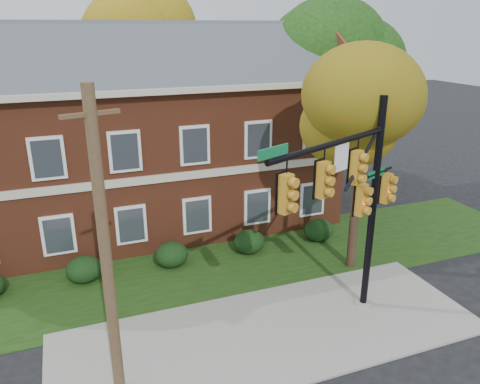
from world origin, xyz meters
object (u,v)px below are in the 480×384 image
object	(u,v)px
hedge_left	(84,269)
sign_post	(115,346)
utility_pole	(106,262)
apartment_building	(142,125)
hedge_center	(172,255)
traffic_signal	(353,193)
tree_right_rear	(339,53)
hedge_right	(249,242)
tree_near_right	(371,108)
tree_far_rear	(138,38)
hedge_far_right	(318,230)

from	to	relation	value
hedge_left	sign_post	xyz separation A→B (m)	(0.52, -6.28, 0.81)
utility_pole	apartment_building	bearing A→B (deg)	58.76
apartment_building	hedge_center	distance (m)	6.89
utility_pole	sign_post	bearing A→B (deg)	70.31
traffic_signal	tree_right_rear	bearing A→B (deg)	36.37
hedge_right	tree_right_rear	xyz separation A→B (m)	(7.81, 6.11, 7.60)
tree_near_right	hedge_left	bearing A→B (deg)	165.19
apartment_building	tree_near_right	bearing A→B (deg)	-48.23
hedge_center	hedge_left	bearing A→B (deg)	180.00
hedge_left	hedge_center	xyz separation A→B (m)	(3.50, 0.00, 0.00)
hedge_center	apartment_building	bearing A→B (deg)	90.00
hedge_center	tree_far_rear	bearing A→B (deg)	84.15
tree_near_right	tree_right_rear	distance (m)	9.94
hedge_far_right	tree_far_rear	bearing A→B (deg)	113.37
tree_near_right	utility_pole	xyz separation A→B (m)	(-10.23, -4.21, -2.38)
hedge_right	hedge_far_right	bearing A→B (deg)	0.00
hedge_right	tree_right_rear	bearing A→B (deg)	38.02
tree_far_rear	tree_near_right	bearing A→B (deg)	-69.73
hedge_right	hedge_far_right	size ratio (longest dim) A/B	1.00
apartment_building	traffic_signal	world-z (taller)	apartment_building
hedge_right	traffic_signal	distance (m)	7.32
hedge_center	traffic_signal	world-z (taller)	traffic_signal
hedge_left	hedge_right	xyz separation A→B (m)	(7.00, 0.00, 0.00)
hedge_left	sign_post	world-z (taller)	sign_post
tree_right_rear	hedge_center	bearing A→B (deg)	-151.63
tree_right_rear	sign_post	xyz separation A→B (m)	(-14.29, -12.39, -6.79)
apartment_building	hedge_left	distance (m)	7.73
hedge_right	tree_right_rear	world-z (taller)	tree_right_rear
tree_right_rear	hedge_right	bearing A→B (deg)	-141.98
tree_near_right	traffic_signal	size ratio (longest dim) A/B	1.14
hedge_right	tree_far_rear	xyz separation A→B (m)	(-2.16, 13.09, 8.32)
hedge_right	hedge_far_right	xyz separation A→B (m)	(3.50, 0.00, 0.00)
tree_near_right	utility_pole	world-z (taller)	tree_near_right
hedge_right	sign_post	world-z (taller)	sign_post
apartment_building	hedge_far_right	world-z (taller)	apartment_building
hedge_far_right	traffic_signal	world-z (taller)	traffic_signal
tree_near_right	tree_far_rear	xyz separation A→B (m)	(-5.88, 15.93, 2.17)
tree_near_right	sign_post	size ratio (longest dim) A/B	4.38
tree_near_right	traffic_signal	bearing A→B (deg)	-130.85
apartment_building	tree_far_rear	xyz separation A→B (m)	(1.34, 7.84, 3.86)
hedge_center	hedge_far_right	world-z (taller)	same
hedge_center	traffic_signal	bearing A→B (deg)	-52.62
hedge_center	tree_right_rear	xyz separation A→B (m)	(11.31, 6.11, 7.60)
tree_right_rear	apartment_building	bearing A→B (deg)	-175.67
apartment_building	tree_far_rear	size ratio (longest dim) A/B	1.63
apartment_building	hedge_right	bearing A→B (deg)	-56.33
hedge_right	tree_near_right	world-z (taller)	tree_near_right
hedge_right	sign_post	size ratio (longest dim) A/B	0.71
apartment_building	hedge_left	size ratio (longest dim) A/B	13.43
hedge_left	hedge_center	distance (m)	3.50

